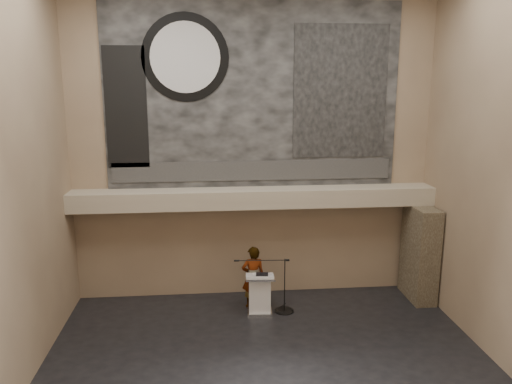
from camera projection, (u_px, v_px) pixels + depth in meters
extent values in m
plane|color=black|center=(270.00, 366.00, 10.89)|extent=(10.00, 10.00, 0.00)
cube|color=#806951|center=(253.00, 149.00, 13.85)|extent=(10.00, 0.02, 8.50)
cube|color=#806951|center=(312.00, 236.00, 6.08)|extent=(10.00, 0.02, 8.50)
cube|color=#806951|center=(11.00, 180.00, 9.51)|extent=(0.02, 8.00, 8.50)
cube|color=#806951|center=(508.00, 171.00, 10.43)|extent=(0.02, 8.00, 8.50)
cube|color=tan|center=(255.00, 198.00, 13.75)|extent=(10.00, 0.80, 0.50)
cylinder|color=#B2893D|center=(197.00, 209.00, 13.61)|extent=(0.04, 0.04, 0.06)
cylinder|color=#B2893D|center=(322.00, 206.00, 13.94)|extent=(0.04, 0.04, 0.06)
cube|color=black|center=(253.00, 96.00, 13.51)|extent=(8.00, 0.05, 5.00)
cube|color=#2E2E2E|center=(254.00, 171.00, 13.92)|extent=(7.76, 0.02, 0.55)
cylinder|color=black|center=(185.00, 57.00, 13.09)|extent=(2.30, 0.02, 2.30)
cylinder|color=silver|center=(185.00, 57.00, 13.07)|extent=(1.84, 0.02, 1.84)
cube|color=black|center=(340.00, 92.00, 13.67)|extent=(2.60, 0.02, 3.60)
cube|color=black|center=(126.00, 108.00, 13.22)|extent=(1.10, 0.02, 3.20)
cube|color=#413628|center=(420.00, 253.00, 14.09)|extent=(0.60, 1.40, 2.70)
cube|color=silver|center=(260.00, 312.00, 13.38)|extent=(0.68, 0.54, 0.08)
cube|color=white|center=(260.00, 294.00, 13.27)|extent=(0.60, 0.43, 0.96)
cube|color=white|center=(260.00, 276.00, 13.14)|extent=(0.76, 0.56, 0.13)
cube|color=black|center=(262.00, 275.00, 13.11)|extent=(0.35, 0.29, 0.04)
cube|color=silver|center=(257.00, 275.00, 13.15)|extent=(0.26, 0.33, 0.00)
imported|color=silver|center=(253.00, 277.00, 13.60)|extent=(0.67, 0.47, 1.74)
cylinder|color=black|center=(284.00, 311.00, 13.51)|extent=(0.52, 0.52, 0.02)
cylinder|color=black|center=(285.00, 285.00, 13.35)|extent=(0.03, 0.03, 1.50)
cylinder|color=black|center=(261.00, 260.00, 13.17)|extent=(1.42, 0.11, 0.02)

